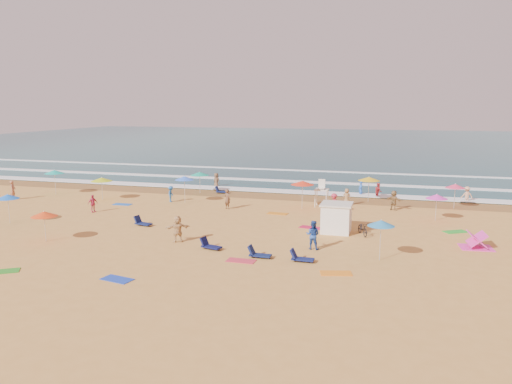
# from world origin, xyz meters

# --- Properties ---
(ground) EXTENTS (220.00, 220.00, 0.00)m
(ground) POSITION_xyz_m (0.00, 0.00, 0.00)
(ground) COLOR gold
(ground) RESTS_ON ground
(ocean) EXTENTS (220.00, 140.00, 0.18)m
(ocean) POSITION_xyz_m (0.00, 84.00, 0.00)
(ocean) COLOR #0C4756
(ocean) RESTS_ON ground
(wet_sand) EXTENTS (220.00, 220.00, 0.00)m
(wet_sand) POSITION_xyz_m (0.00, 12.50, 0.01)
(wet_sand) COLOR olive
(wet_sand) RESTS_ON ground
(surf_foam) EXTENTS (200.00, 18.70, 0.05)m
(surf_foam) POSITION_xyz_m (0.00, 21.32, 0.10)
(surf_foam) COLOR white
(surf_foam) RESTS_ON ground
(cabana) EXTENTS (2.00, 2.00, 2.00)m
(cabana) POSITION_xyz_m (6.59, -0.31, 1.00)
(cabana) COLOR white
(cabana) RESTS_ON ground
(cabana_roof) EXTENTS (2.20, 2.20, 0.12)m
(cabana_roof) POSITION_xyz_m (6.59, -0.31, 2.06)
(cabana_roof) COLOR silver
(cabana_roof) RESTS_ON cabana
(bicycle) EXTENTS (1.27, 1.90, 0.94)m
(bicycle) POSITION_xyz_m (8.49, -0.61, 0.47)
(bicycle) COLOR black
(bicycle) RESTS_ON ground
(lifeguard_stand) EXTENTS (1.20, 1.20, 2.10)m
(lifeguard_stand) POSITION_xyz_m (4.16, 8.58, 1.05)
(lifeguard_stand) COLOR white
(lifeguard_stand) RESTS_ON ground
(beach_umbrellas) EXTENTS (55.83, 26.27, 0.82)m
(beach_umbrellas) POSITION_xyz_m (1.14, 3.49, 2.12)
(beach_umbrellas) COLOR red
(beach_umbrellas) RESTS_ON ground
(loungers) EXTENTS (59.44, 24.70, 0.34)m
(loungers) POSITION_xyz_m (3.66, -2.81, 0.17)
(loungers) COLOR #0E1846
(loungers) RESTS_ON ground
(towels) EXTENTS (56.48, 20.67, 0.03)m
(towels) POSITION_xyz_m (0.34, -3.73, 0.01)
(towels) COLOR red
(towels) RESTS_ON ground
(beachgoers) EXTENTS (43.92, 25.19, 2.13)m
(beachgoers) POSITION_xyz_m (-0.21, 5.26, 0.79)
(beachgoers) COLOR #2562AD
(beachgoers) RESTS_ON ground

